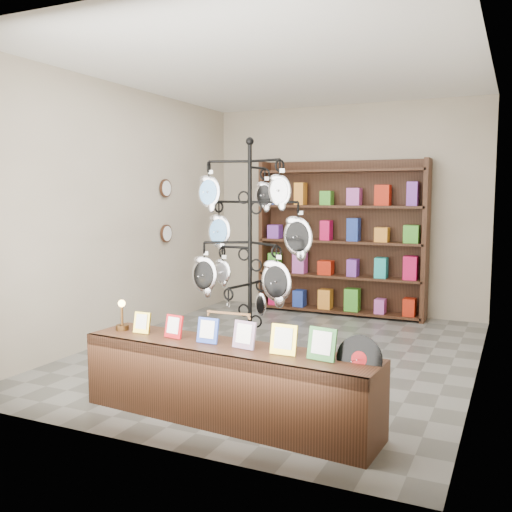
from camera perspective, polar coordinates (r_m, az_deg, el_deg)
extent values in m
plane|color=slate|center=(6.29, 2.34, -9.69)|extent=(5.00, 5.00, 0.00)
plane|color=#B7AA94|center=(8.42, 8.92, 4.61)|extent=(4.00, 0.00, 4.00)
plane|color=#B7AA94|center=(3.87, -11.89, 2.78)|extent=(4.00, 0.00, 4.00)
plane|color=#B7AA94|center=(7.06, -12.82, 4.24)|extent=(0.00, 5.00, 5.00)
plane|color=#B7AA94|center=(5.61, 21.69, 3.49)|extent=(0.00, 5.00, 5.00)
plane|color=white|center=(6.18, 2.47, 18.12)|extent=(5.00, 5.00, 0.00)
cylinder|color=black|center=(5.40, -0.60, -12.21)|extent=(0.47, 0.47, 0.03)
cylinder|color=black|center=(5.17, -0.61, -0.89)|extent=(0.04, 0.04, 2.17)
sphere|color=black|center=(5.15, -0.63, 11.40)|extent=(0.07, 0.07, 0.07)
ellipsoid|color=silver|center=(5.43, 0.49, -4.85)|extent=(0.11, 0.04, 0.23)
cube|color=#B5774B|center=(4.99, -2.76, -5.72)|extent=(0.41, 0.04, 0.04)
cube|color=black|center=(4.44, -3.01, -12.58)|extent=(2.41, 0.66, 0.58)
cube|color=yellow|center=(4.81, -11.32, -6.56)|extent=(0.16, 0.06, 0.17)
cube|color=#B40E12|center=(4.60, -8.22, -6.99)|extent=(0.17, 0.07, 0.18)
cube|color=#263FA5|center=(4.42, -4.84, -7.44)|extent=(0.18, 0.07, 0.19)
cube|color=#E54C33|center=(4.25, -1.17, -7.89)|extent=(0.19, 0.07, 0.20)
cube|color=yellow|center=(4.10, 2.80, -8.35)|extent=(0.20, 0.08, 0.22)
cube|color=#337233|center=(3.98, 6.62, -8.74)|extent=(0.21, 0.08, 0.23)
cylinder|color=black|center=(3.97, 10.28, -10.10)|extent=(0.33, 0.10, 0.32)
cylinder|color=#B40E12|center=(3.97, 10.27, -10.11)|extent=(0.11, 0.04, 0.11)
cylinder|color=#482D14|center=(4.96, -13.22, -6.97)|extent=(0.11, 0.11, 0.04)
cylinder|color=#482D14|center=(4.94, -13.25, -5.87)|extent=(0.02, 0.02, 0.15)
sphere|color=#FFBF59|center=(4.92, -13.28, -4.64)|extent=(0.06, 0.06, 0.06)
cube|color=black|center=(8.38, 8.77, 1.87)|extent=(2.40, 0.04, 2.20)
cube|color=black|center=(8.63, 0.92, 2.06)|extent=(0.06, 0.36, 2.20)
cube|color=black|center=(7.98, 16.62, 1.47)|extent=(0.06, 0.36, 2.20)
cube|color=black|center=(8.37, 8.34, -5.39)|extent=(2.36, 0.36, 0.04)
cube|color=black|center=(8.29, 8.40, -2.00)|extent=(2.36, 0.36, 0.03)
cube|color=black|center=(8.23, 8.45, 1.45)|extent=(2.36, 0.36, 0.04)
cube|color=black|center=(8.21, 8.51, 4.93)|extent=(2.36, 0.36, 0.04)
cube|color=black|center=(8.21, 8.56, 8.42)|extent=(2.36, 0.36, 0.04)
cylinder|color=black|center=(7.69, -9.03, 6.70)|extent=(0.03, 0.24, 0.24)
cylinder|color=black|center=(7.71, -8.96, 2.24)|extent=(0.03, 0.24, 0.24)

